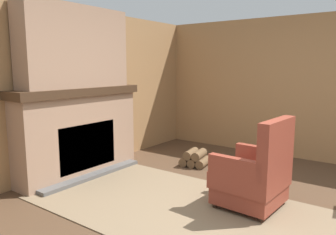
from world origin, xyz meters
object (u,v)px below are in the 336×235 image
Objects in this scene: firewood_stack at (195,158)px; storage_case at (99,81)px; armchair at (254,176)px; oil_lamp_vase at (27,83)px; decorative_plate_on_mantel at (75,77)px.

firewood_stack is 1.90m from storage_case.
oil_lamp_vase is at bearing 27.24° from armchair.
oil_lamp_vase is 1.15m from storage_case.
decorative_plate_on_mantel reaches higher than firewood_stack.
storage_case is 0.87× the size of decorative_plate_on_mantel.
oil_lamp_vase is 0.85× the size of decorative_plate_on_mantel.
oil_lamp_vase is (-2.50, -1.10, 0.98)m from armchair.
decorative_plate_on_mantel is at bearing 91.56° from oil_lamp_vase.
storage_case reaches higher than armchair.
storage_case is at bearing 90.00° from oil_lamp_vase.
oil_lamp_vase reaches higher than storage_case.
firewood_stack is (-1.33, 0.95, -0.25)m from armchair.
oil_lamp_vase is 0.98× the size of storage_case.
decorative_plate_on_mantel is (-2.52, -0.37, 1.04)m from armchair.
decorative_plate_on_mantel is (-0.02, 0.73, 0.06)m from oil_lamp_vase.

